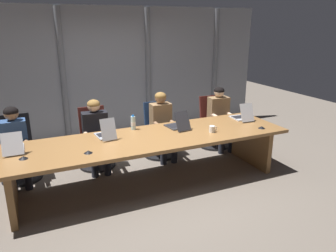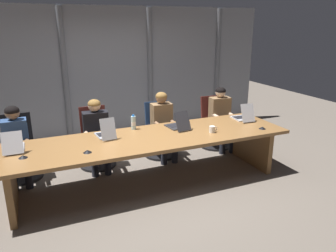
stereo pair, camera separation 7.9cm
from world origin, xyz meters
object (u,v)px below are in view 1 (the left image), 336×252
object	(u,v)px
office_chair_right_mid	(213,127)
person_center	(163,121)
office_chair_center	(159,135)
laptop_right_mid	(242,116)
conference_mic_left_side	(88,152)
laptop_left_end	(13,147)
office_chair_left_end	(19,155)
office_chair_left_mid	(96,144)
person_left_mid	(96,130)
person_right_mid	(220,114)
coffee_mug_near	(212,129)
conference_mic_right_side	(262,127)
laptop_left_mid	(105,134)
person_left_end	(15,141)
water_bottle_primary	(133,123)
conference_mic_middle	(23,158)
laptop_center	(177,125)

from	to	relation	value
office_chair_right_mid	person_center	world-z (taller)	person_center
office_chair_center	person_center	world-z (taller)	person_center
laptop_right_mid	conference_mic_left_side	size ratio (longest dim) A/B	4.15
laptop_left_end	office_chair_left_end	bearing A→B (deg)	-1.44
office_chair_left_mid	person_left_mid	distance (m)	0.34
office_chair_center	person_left_mid	distance (m)	1.21
office_chair_left_end	person_right_mid	size ratio (longest dim) A/B	0.84
coffee_mug_near	conference_mic_right_side	size ratio (longest dim) A/B	1.23
laptop_left_mid	person_left_end	bearing A→B (deg)	58.33
office_chair_center	person_center	xyz separation A→B (m)	(-0.00, -0.16, 0.31)
person_left_end	coffee_mug_near	size ratio (longest dim) A/B	8.64
laptop_right_mid	office_chair_left_end	distance (m)	3.64
office_chair_left_mid	person_left_mid	size ratio (longest dim) A/B	0.85
laptop_left_mid	water_bottle_primary	size ratio (longest dim) A/B	1.90
conference_mic_left_side	conference_mic_middle	xyz separation A→B (m)	(-0.76, 0.14, 0.00)
person_right_mid	laptop_left_end	bearing A→B (deg)	-74.42
person_center	conference_mic_middle	distance (m)	2.44
conference_mic_right_side	office_chair_left_mid	bearing A→B (deg)	150.18
laptop_right_mid	person_left_mid	xyz separation A→B (m)	(-2.36, 0.64, -0.13)
laptop_left_mid	person_left_mid	xyz separation A→B (m)	(-0.01, 0.60, -0.13)
laptop_center	person_center	distance (m)	0.64
water_bottle_primary	person_right_mid	bearing A→B (deg)	12.26
person_left_end	person_left_mid	bearing A→B (deg)	89.00
office_chair_left_end	water_bottle_primary	size ratio (longest dim) A/B	4.24
conference_mic_middle	person_center	bearing A→B (deg)	22.80
office_chair_left_mid	laptop_left_end	bearing A→B (deg)	-57.16
water_bottle_primary	conference_mic_left_side	size ratio (longest dim) A/B	2.11
laptop_center	coffee_mug_near	bearing A→B (deg)	-140.97
person_left_end	conference_mic_middle	bearing A→B (deg)	4.83
person_right_mid	conference_mic_right_side	world-z (taller)	person_right_mid
office_chair_center	person_right_mid	distance (m)	1.24
laptop_left_end	coffee_mug_near	size ratio (longest dim) A/B	3.31
laptop_center	person_left_mid	distance (m)	1.31
laptop_left_end	water_bottle_primary	world-z (taller)	laptop_left_end
office_chair_left_mid	conference_mic_middle	bearing A→B (deg)	-44.78
water_bottle_primary	coffee_mug_near	xyz separation A→B (m)	(1.04, -0.62, -0.06)
laptop_center	conference_mic_middle	world-z (taller)	laptop_center
person_left_end	person_right_mid	size ratio (longest dim) A/B	0.99
laptop_left_mid	conference_mic_middle	bearing A→B (deg)	102.38
coffee_mug_near	water_bottle_primary	bearing A→B (deg)	149.44
laptop_left_mid	office_chair_left_mid	bearing A→B (deg)	-5.12
laptop_center	conference_mic_left_side	bearing A→B (deg)	100.85
laptop_center	person_left_end	xyz separation A→B (m)	(-2.33, 0.63, -0.12)
conference_mic_left_side	office_chair_right_mid	bearing A→B (deg)	25.22
laptop_left_end	office_chair_right_mid	distance (m)	3.62
laptop_center	office_chair_right_mid	world-z (taller)	laptop_center
office_chair_center	coffee_mug_near	xyz separation A→B (m)	(0.38, -1.18, 0.42)
office_chair_left_mid	conference_mic_middle	world-z (taller)	office_chair_left_mid
office_chair_center	conference_mic_right_side	xyz separation A→B (m)	(1.19, -1.34, 0.39)
conference_mic_right_side	person_left_mid	bearing A→B (deg)	153.31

